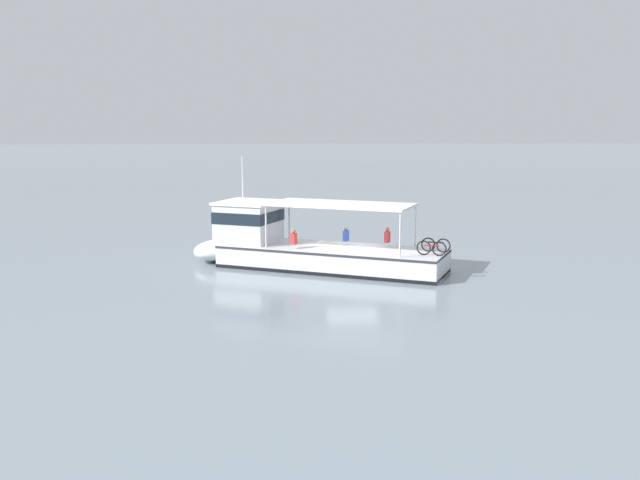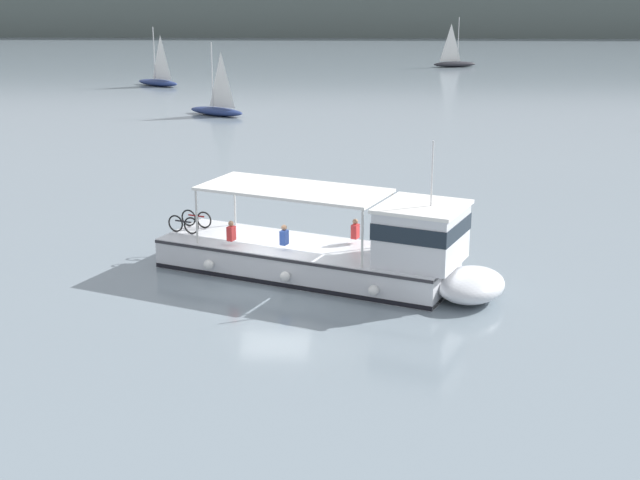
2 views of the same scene
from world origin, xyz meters
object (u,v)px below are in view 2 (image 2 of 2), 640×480
Objects in this scene: ferry_main at (346,254)px; sailboat_off_bow at (158,80)px; sailboat_horizon_east at (217,108)px; sailboat_outer_anchorage at (454,62)px.

ferry_main is 57.79m from sailboat_off_bow.
sailboat_off_bow and sailboat_horizon_east have the same top height.
sailboat_horizon_east is 1.00× the size of sailboat_outer_anchorage.
sailboat_outer_anchorage is (29.68, 17.56, 0.00)m from sailboat_off_bow.
sailboat_outer_anchorage is (12.21, 72.64, -0.47)m from ferry_main.
sailboat_outer_anchorage is (21.84, 35.01, 0.00)m from sailboat_horizon_east.
sailboat_outer_anchorage reaches higher than ferry_main.
ferry_main is 2.38× the size of sailboat_outer_anchorage.
sailboat_outer_anchorage is at bearing 30.60° from sailboat_off_bow.
sailboat_off_bow is 34.49m from sailboat_outer_anchorage.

